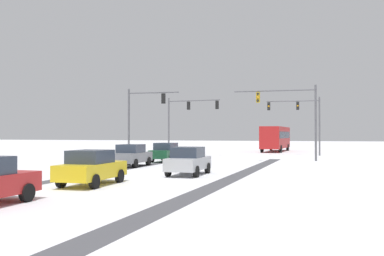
{
  "coord_description": "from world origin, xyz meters",
  "views": [
    {
      "loc": [
        9.38,
        -4.36,
        2.34
      ],
      "look_at": [
        0.0,
        24.14,
        2.8
      ],
      "focal_mm": 39.64,
      "sensor_mm": 36.0,
      "label": 1
    }
  ],
  "objects_px": {
    "traffic_signal_far_right": "(301,114)",
    "bus_oncoming": "(276,137)",
    "traffic_signal_near_left": "(142,112)",
    "car_yellow_cab_fourth": "(92,167)",
    "traffic_signal_far_left": "(186,114)",
    "car_grey_second": "(131,155)",
    "traffic_signal_near_right": "(292,109)",
    "car_dark_green_lead": "(166,152)",
    "car_silver_third": "(188,161)"
  },
  "relations": [
    {
      "from": "traffic_signal_far_right",
      "to": "bus_oncoming",
      "type": "relative_size",
      "value": 0.59
    },
    {
      "from": "traffic_signal_near_left",
      "to": "car_yellow_cab_fourth",
      "type": "bearing_deg",
      "value": -72.1
    },
    {
      "from": "traffic_signal_far_left",
      "to": "car_grey_second",
      "type": "height_order",
      "value": "traffic_signal_far_left"
    },
    {
      "from": "car_grey_second",
      "to": "traffic_signal_near_right",
      "type": "bearing_deg",
      "value": 39.02
    },
    {
      "from": "traffic_signal_far_left",
      "to": "car_dark_green_lead",
      "type": "xyz_separation_m",
      "value": [
        1.9,
        -10.77,
        -3.83
      ]
    },
    {
      "from": "traffic_signal_far_right",
      "to": "car_yellow_cab_fourth",
      "type": "relative_size",
      "value": 1.55
    },
    {
      "from": "car_silver_third",
      "to": "traffic_signal_near_left",
      "type": "bearing_deg",
      "value": 125.61
    },
    {
      "from": "car_silver_third",
      "to": "bus_oncoming",
      "type": "distance_m",
      "value": 35.81
    },
    {
      "from": "car_silver_third",
      "to": "traffic_signal_far_right",
      "type": "bearing_deg",
      "value": 79.8
    },
    {
      "from": "car_silver_third",
      "to": "car_dark_green_lead",
      "type": "bearing_deg",
      "value": 117.7
    },
    {
      "from": "traffic_signal_far_right",
      "to": "traffic_signal_near_right",
      "type": "relative_size",
      "value": 0.94
    },
    {
      "from": "traffic_signal_far_right",
      "to": "traffic_signal_far_left",
      "type": "distance_m",
      "value": 12.8
    },
    {
      "from": "traffic_signal_near_right",
      "to": "car_silver_third",
      "type": "relative_size",
      "value": 1.67
    },
    {
      "from": "traffic_signal_far_left",
      "to": "car_yellow_cab_fourth",
      "type": "height_order",
      "value": "traffic_signal_far_left"
    },
    {
      "from": "traffic_signal_far_right",
      "to": "bus_oncoming",
      "type": "bearing_deg",
      "value": 111.4
    },
    {
      "from": "car_yellow_cab_fourth",
      "to": "traffic_signal_far_left",
      "type": "bearing_deg",
      "value": 100.03
    },
    {
      "from": "traffic_signal_far_right",
      "to": "car_grey_second",
      "type": "xyz_separation_m",
      "value": [
        -10.64,
        -20.68,
        -3.82
      ]
    },
    {
      "from": "traffic_signal_near_right",
      "to": "bus_oncoming",
      "type": "height_order",
      "value": "traffic_signal_near_right"
    },
    {
      "from": "traffic_signal_far_right",
      "to": "car_grey_second",
      "type": "bearing_deg",
      "value": -117.24
    },
    {
      "from": "traffic_signal_near_left",
      "to": "car_dark_green_lead",
      "type": "xyz_separation_m",
      "value": [
        2.77,
        -0.99,
        -3.53
      ]
    },
    {
      "from": "traffic_signal_far_left",
      "to": "traffic_signal_near_right",
      "type": "distance_m",
      "value": 14.64
    },
    {
      "from": "traffic_signal_near_left",
      "to": "traffic_signal_far_left",
      "type": "height_order",
      "value": "same"
    },
    {
      "from": "bus_oncoming",
      "to": "traffic_signal_near_left",
      "type": "bearing_deg",
      "value": -110.62
    },
    {
      "from": "car_grey_second",
      "to": "car_yellow_cab_fourth",
      "type": "relative_size",
      "value": 1.0
    },
    {
      "from": "traffic_signal_far_right",
      "to": "car_yellow_cab_fourth",
      "type": "bearing_deg",
      "value": -103.0
    },
    {
      "from": "traffic_signal_near_left",
      "to": "car_dark_green_lead",
      "type": "relative_size",
      "value": 1.58
    },
    {
      "from": "car_grey_second",
      "to": "bus_oncoming",
      "type": "xyz_separation_m",
      "value": [
        6.63,
        30.92,
        1.18
      ]
    },
    {
      "from": "car_dark_green_lead",
      "to": "car_yellow_cab_fourth",
      "type": "distance_m",
      "value": 17.08
    },
    {
      "from": "bus_oncoming",
      "to": "traffic_signal_far_right",
      "type": "bearing_deg",
      "value": -68.6
    },
    {
      "from": "traffic_signal_far_right",
      "to": "traffic_signal_near_left",
      "type": "xyz_separation_m",
      "value": [
        -13.04,
        -13.76,
        -0.29
      ]
    },
    {
      "from": "car_silver_third",
      "to": "bus_oncoming",
      "type": "height_order",
      "value": "bus_oncoming"
    },
    {
      "from": "traffic_signal_far_right",
      "to": "bus_oncoming",
      "type": "distance_m",
      "value": 11.31
    },
    {
      "from": "traffic_signal_far_left",
      "to": "car_silver_third",
      "type": "distance_m",
      "value": 23.18
    },
    {
      "from": "traffic_signal_near_right",
      "to": "car_yellow_cab_fourth",
      "type": "height_order",
      "value": "traffic_signal_near_right"
    },
    {
      "from": "traffic_signal_near_left",
      "to": "car_yellow_cab_fourth",
      "type": "xyz_separation_m",
      "value": [
        5.75,
        -17.81,
        -3.53
      ]
    },
    {
      "from": "car_dark_green_lead",
      "to": "car_grey_second",
      "type": "xyz_separation_m",
      "value": [
        -0.38,
        -5.93,
        0.0
      ]
    },
    {
      "from": "car_silver_third",
      "to": "traffic_signal_far_left",
      "type": "bearing_deg",
      "value": 109.35
    },
    {
      "from": "traffic_signal_near_right",
      "to": "car_grey_second",
      "type": "relative_size",
      "value": 1.66
    },
    {
      "from": "bus_oncoming",
      "to": "car_silver_third",
      "type": "bearing_deg",
      "value": -90.94
    },
    {
      "from": "traffic_signal_near_right",
      "to": "car_silver_third",
      "type": "bearing_deg",
      "value": -109.03
    },
    {
      "from": "traffic_signal_far_left",
      "to": "traffic_signal_near_right",
      "type": "relative_size",
      "value": 0.94
    },
    {
      "from": "traffic_signal_far_left",
      "to": "car_dark_green_lead",
      "type": "height_order",
      "value": "traffic_signal_far_left"
    },
    {
      "from": "traffic_signal_far_left",
      "to": "car_silver_third",
      "type": "xyz_separation_m",
      "value": [
        7.57,
        -21.57,
        -3.83
      ]
    },
    {
      "from": "traffic_signal_near_right",
      "to": "car_yellow_cab_fourth",
      "type": "xyz_separation_m",
      "value": [
        -7.37,
        -19.58,
        -3.66
      ]
    },
    {
      "from": "traffic_signal_far_right",
      "to": "traffic_signal_far_left",
      "type": "relative_size",
      "value": 1.0
    },
    {
      "from": "car_grey_second",
      "to": "bus_oncoming",
      "type": "relative_size",
      "value": 0.38
    },
    {
      "from": "car_dark_green_lead",
      "to": "car_yellow_cab_fourth",
      "type": "bearing_deg",
      "value": -79.96
    },
    {
      "from": "traffic_signal_far_right",
      "to": "car_silver_third",
      "type": "distance_m",
      "value": 26.24
    },
    {
      "from": "car_silver_third",
      "to": "bus_oncoming",
      "type": "relative_size",
      "value": 0.38
    },
    {
      "from": "car_grey_second",
      "to": "car_silver_third",
      "type": "distance_m",
      "value": 7.76
    }
  ]
}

